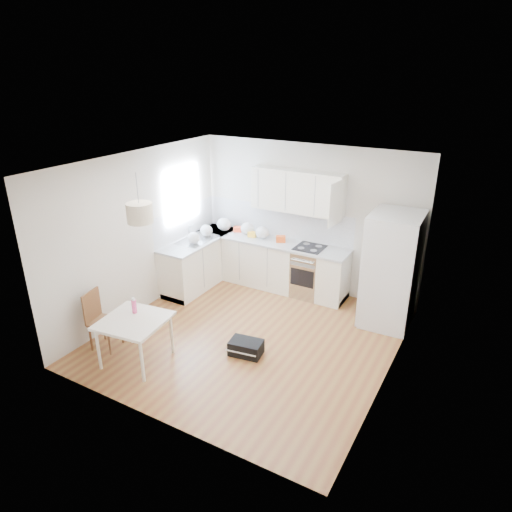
{
  "coord_description": "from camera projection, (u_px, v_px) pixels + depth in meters",
  "views": [
    {
      "loc": [
        3.08,
        -5.25,
        3.89
      ],
      "look_at": [
        -0.11,
        0.4,
        1.2
      ],
      "focal_mm": 32.0,
      "sensor_mm": 36.0,
      "label": 1
    }
  ],
  "objects": [
    {
      "name": "wall_back",
      "position": [
        307.0,
        219.0,
        8.28
      ],
      "size": [
        4.2,
        0.0,
        4.2
      ],
      "primitive_type": "plane",
      "rotation": [
        1.57,
        0.0,
        0.0
      ],
      "color": "beige",
      "rests_on": "floor"
    },
    {
      "name": "counter_back",
      "position": [
        270.0,
        241.0,
        8.48
      ],
      "size": [
        3.02,
        0.64,
        0.04
      ],
      "primitive_type": "cube",
      "color": "#BBBEC0",
      "rests_on": "cabinets_back"
    },
    {
      "name": "counter_left",
      "position": [
        199.0,
        240.0,
        8.55
      ],
      "size": [
        0.64,
        1.82,
        0.04
      ],
      "primitive_type": "cube",
      "color": "#BBBEC0",
      "rests_on": "cabinets_left"
    },
    {
      "name": "grocery_bag_c",
      "position": [
        262.0,
        233.0,
        8.52
      ],
      "size": [
        0.26,
        0.22,
        0.23
      ],
      "primitive_type": "ellipsoid",
      "color": "white",
      "rests_on": "counter_back"
    },
    {
      "name": "range_oven",
      "position": [
        309.0,
        272.0,
        8.3
      ],
      "size": [
        0.5,
        0.61,
        0.88
      ],
      "primitive_type": null,
      "color": "#B5B7BA",
      "rests_on": "floor"
    },
    {
      "name": "dining_chair",
      "position": [
        104.0,
        321.0,
        6.7
      ],
      "size": [
        0.44,
        0.44,
        0.89
      ],
      "primitive_type": null,
      "rotation": [
        0.0,
        0.0,
        0.2
      ],
      "color": "#4A2D16",
      "rests_on": "floor"
    },
    {
      "name": "grocery_bag_e",
      "position": [
        194.0,
        238.0,
        8.28
      ],
      "size": [
        0.24,
        0.2,
        0.21
      ],
      "primitive_type": "ellipsoid",
      "color": "white",
      "rests_on": "counter_left"
    },
    {
      "name": "wall_right",
      "position": [
        396.0,
        289.0,
        5.64
      ],
      "size": [
        0.0,
        4.2,
        4.2
      ],
      "primitive_type": "plane",
      "rotation": [
        1.57,
        0.0,
        -1.57
      ],
      "color": "beige",
      "rests_on": "floor"
    },
    {
      "name": "backsplash_back",
      "position": [
        278.0,
        221.0,
        8.6
      ],
      "size": [
        3.0,
        0.01,
        0.58
      ],
      "primitive_type": "cube",
      "color": "white",
      "rests_on": "wall_back"
    },
    {
      "name": "cabinets_left",
      "position": [
        200.0,
        262.0,
        8.72
      ],
      "size": [
        0.6,
        1.8,
        0.88
      ],
      "primitive_type": "cube",
      "color": "white",
      "rests_on": "floor"
    },
    {
      "name": "sink",
      "position": [
        197.0,
        240.0,
        8.5
      ],
      "size": [
        0.5,
        0.8,
        0.16
      ],
      "primitive_type": null,
      "color": "#B5B7BA",
      "rests_on": "counter_left"
    },
    {
      "name": "gym_bag",
      "position": [
        246.0,
        348.0,
        6.65
      ],
      "size": [
        0.51,
        0.37,
        0.22
      ],
      "primitive_type": "cube",
      "rotation": [
        0.0,
        0.0,
        0.15
      ],
      "color": "black",
      "rests_on": "floor"
    },
    {
      "name": "floor",
      "position": [
        250.0,
        337.0,
        7.11
      ],
      "size": [
        4.2,
        4.2,
        0.0
      ],
      "primitive_type": "plane",
      "color": "brown",
      "rests_on": "ground"
    },
    {
      "name": "snack_red",
      "position": [
        238.0,
        229.0,
        8.89
      ],
      "size": [
        0.18,
        0.15,
        0.11
      ],
      "primitive_type": "cube",
      "rotation": [
        0.0,
        0.0,
        0.42
      ],
      "color": "red",
      "rests_on": "counter_back"
    },
    {
      "name": "ceiling",
      "position": [
        249.0,
        164.0,
        6.08
      ],
      "size": [
        4.2,
        4.2,
        0.0
      ],
      "primitive_type": "plane",
      "rotation": [
        3.14,
        0.0,
        0.0
      ],
      "color": "white",
      "rests_on": "wall_back"
    },
    {
      "name": "refrigerator",
      "position": [
        392.0,
        270.0,
        7.22
      ],
      "size": [
        0.91,
        0.96,
        1.85
      ],
      "primitive_type": null,
      "rotation": [
        0.0,
        0.0,
        0.04
      ],
      "color": "silver",
      "rests_on": "floor"
    },
    {
      "name": "cabinets_back",
      "position": [
        270.0,
        264.0,
        8.66
      ],
      "size": [
        3.0,
        0.6,
        0.88
      ],
      "primitive_type": "cube",
      "color": "white",
      "rests_on": "floor"
    },
    {
      "name": "backsplash_left",
      "position": [
        185.0,
        222.0,
        8.56
      ],
      "size": [
        0.01,
        1.8,
        0.58
      ],
      "primitive_type": "cube",
      "color": "white",
      "rests_on": "wall_left"
    },
    {
      "name": "window_glassblock",
      "position": [
        182.0,
        194.0,
        8.31
      ],
      "size": [
        0.02,
        1.0,
        1.0
      ],
      "primitive_type": "cube",
      "color": "#BFE0F9",
      "rests_on": "wall_left"
    },
    {
      "name": "grocery_bag_a",
      "position": [
        224.0,
        224.0,
        8.93
      ],
      "size": [
        0.28,
        0.24,
        0.26
      ],
      "primitive_type": "ellipsoid",
      "color": "white",
      "rests_on": "counter_back"
    },
    {
      "name": "snack_orange",
      "position": [
        281.0,
        239.0,
        8.36
      ],
      "size": [
        0.2,
        0.18,
        0.12
      ],
      "primitive_type": "cube",
      "rotation": [
        0.0,
        0.0,
        0.49
      ],
      "color": "#E44D14",
      "rests_on": "counter_back"
    },
    {
      "name": "wall_left",
      "position": [
        140.0,
        233.0,
        7.55
      ],
      "size": [
        0.0,
        4.2,
        4.2
      ],
      "primitive_type": "plane",
      "rotation": [
        1.57,
        0.0,
        1.57
      ],
      "color": "beige",
      "rests_on": "floor"
    },
    {
      "name": "dining_table",
      "position": [
        134.0,
        324.0,
        6.31
      ],
      "size": [
        0.95,
        0.95,
        0.67
      ],
      "rotation": [
        0.0,
        0.0,
        0.12
      ],
      "color": "beige",
      "rests_on": "floor"
    },
    {
      "name": "grocery_bag_d",
      "position": [
        206.0,
        230.0,
        8.64
      ],
      "size": [
        0.25,
        0.21,
        0.22
      ],
      "primitive_type": "ellipsoid",
      "color": "white",
      "rests_on": "counter_back"
    },
    {
      "name": "pendant_lamp",
      "position": [
        140.0,
        213.0,
        5.79
      ],
      "size": [
        0.36,
        0.36,
        0.26
      ],
      "primitive_type": "cylinder",
      "rotation": [
        0.0,
        0.0,
        0.08
      ],
      "color": "beige",
      "rests_on": "ceiling"
    },
    {
      "name": "grocery_bag_b",
      "position": [
        247.0,
        229.0,
        8.71
      ],
      "size": [
        0.27,
        0.23,
        0.24
      ],
      "primitive_type": "ellipsoid",
      "color": "white",
      "rests_on": "counter_back"
    },
    {
      "name": "drink_bottle",
      "position": [
        134.0,
        305.0,
        6.42
      ],
      "size": [
        0.09,
        0.09,
        0.24
      ],
      "primitive_type": "cylinder",
      "rotation": [
        0.0,
        0.0,
        -0.31
      ],
      "color": "#E74082",
      "rests_on": "dining_table"
    },
    {
      "name": "snack_yellow",
      "position": [
        252.0,
        234.0,
        8.61
      ],
      "size": [
        0.16,
        0.11,
        0.1
      ],
      "primitive_type": "cube",
      "rotation": [
        0.0,
        0.0,
        0.11
      ],
      "color": "yellow",
      "rests_on": "counter_back"
    },
    {
      "name": "upper_cabinets",
      "position": [
        297.0,
        191.0,
        8.02
      ],
      "size": [
        1.7,
        0.32,
        0.75
      ],
      "primitive_type": "cube",
      "color": "white",
      "rests_on": "wall_back"
    }
  ]
}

